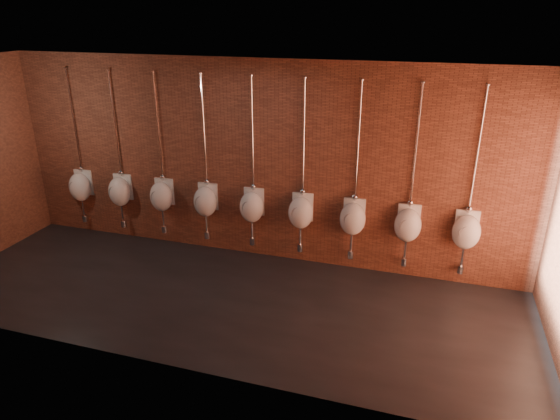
# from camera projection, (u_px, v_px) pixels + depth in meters

# --- Properties ---
(ground) EXTENTS (8.50, 8.50, 0.00)m
(ground) POSITION_uv_depth(u_px,v_px,m) (224.00, 299.00, 7.13)
(ground) COLOR black
(ground) RESTS_ON ground
(room_shell) EXTENTS (8.54, 3.04, 3.22)m
(room_shell) POSITION_uv_depth(u_px,v_px,m) (217.00, 164.00, 6.37)
(room_shell) COLOR black
(room_shell) RESTS_ON ground
(urinal_0) EXTENTS (0.42, 0.38, 2.72)m
(urinal_0) POSITION_uv_depth(u_px,v_px,m) (80.00, 186.00, 8.89)
(urinal_0) COLOR white
(urinal_0) RESTS_ON ground
(urinal_1) EXTENTS (0.42, 0.38, 2.72)m
(urinal_1) POSITION_uv_depth(u_px,v_px,m) (120.00, 191.00, 8.67)
(urinal_1) COLOR white
(urinal_1) RESTS_ON ground
(urinal_2) EXTENTS (0.42, 0.38, 2.72)m
(urinal_2) POSITION_uv_depth(u_px,v_px,m) (161.00, 196.00, 8.45)
(urinal_2) COLOR white
(urinal_2) RESTS_ON ground
(urinal_3) EXTENTS (0.42, 0.38, 2.72)m
(urinal_3) POSITION_uv_depth(u_px,v_px,m) (205.00, 201.00, 8.23)
(urinal_3) COLOR white
(urinal_3) RESTS_ON ground
(urinal_4) EXTENTS (0.42, 0.38, 2.72)m
(urinal_4) POSITION_uv_depth(u_px,v_px,m) (252.00, 206.00, 8.00)
(urinal_4) COLOR white
(urinal_4) RESTS_ON ground
(urinal_5) EXTENTS (0.42, 0.38, 2.72)m
(urinal_5) POSITION_uv_depth(u_px,v_px,m) (301.00, 212.00, 7.78)
(urinal_5) COLOR white
(urinal_5) RESTS_ON ground
(urinal_6) EXTENTS (0.42, 0.38, 2.72)m
(urinal_6) POSITION_uv_depth(u_px,v_px,m) (353.00, 218.00, 7.56)
(urinal_6) COLOR white
(urinal_6) RESTS_ON ground
(urinal_7) EXTENTS (0.42, 0.38, 2.72)m
(urinal_7) POSITION_uv_depth(u_px,v_px,m) (408.00, 224.00, 7.34)
(urinal_7) COLOR white
(urinal_7) RESTS_ON ground
(urinal_8) EXTENTS (0.42, 0.38, 2.72)m
(urinal_8) POSITION_uv_depth(u_px,v_px,m) (466.00, 231.00, 7.11)
(urinal_8) COLOR white
(urinal_8) RESTS_ON ground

